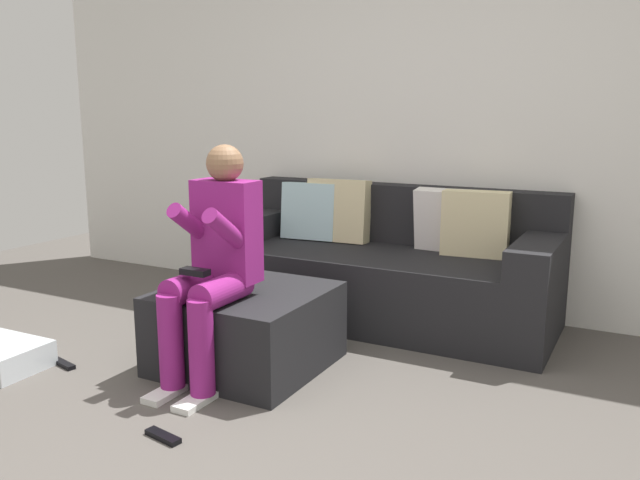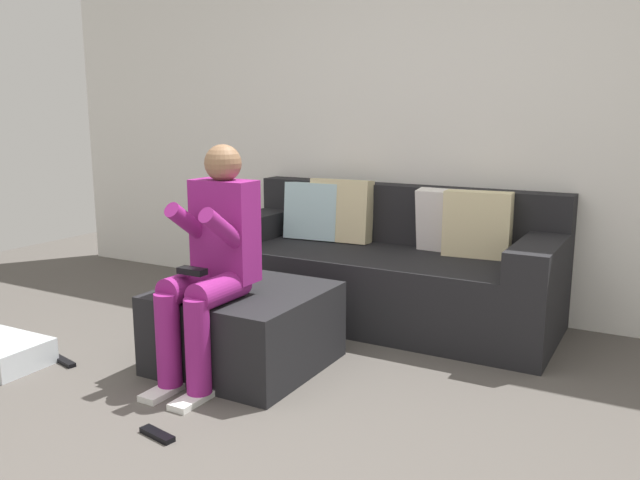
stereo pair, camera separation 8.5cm
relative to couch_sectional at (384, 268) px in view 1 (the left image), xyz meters
The scene contains 7 objects.
ground_plane 2.06m from the couch_sectional, 85.53° to the right, with size 8.31×8.31×0.00m, color #544F49.
wall_back 1.02m from the couch_sectional, 69.44° to the left, with size 6.39×0.10×2.49m, color silver.
couch_sectional is the anchor object (origin of this frame).
ottoman 1.14m from the couch_sectional, 106.64° to the right, with size 0.79×0.78×0.41m, color black.
person_seated 1.38m from the couch_sectional, 105.38° to the right, with size 0.32×0.60×1.16m.
remote_near_ottoman 1.93m from the couch_sectional, 95.65° to the right, with size 0.18×0.05×0.02m, color black.
remote_by_storage_bin 1.97m from the couch_sectional, 127.23° to the right, with size 0.19×0.04×0.02m, color black.
Camera 1 is at (1.35, -1.71, 1.31)m, focal length 36.21 mm.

